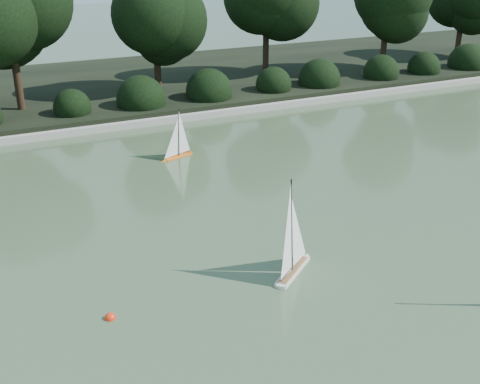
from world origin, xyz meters
The scene contains 8 objects.
ground centered at (0.00, 0.00, 0.00)m, with size 80.00×80.00×0.00m, color #344429.
pond_coping centered at (0.00, 9.00, 0.09)m, with size 40.00×0.35×0.18m, color gray.
far_bank centered at (0.00, 13.00, 0.15)m, with size 40.00×8.00×0.30m, color black.
tree_line centered at (1.23, 11.44, 2.64)m, with size 26.31×3.93×4.39m.
shrub_hedge centered at (0.00, 9.90, 0.45)m, with size 29.10×1.10×1.10m.
sailboat_white_b centered at (-0.38, 0.92, 0.24)m, with size 1.00×0.82×1.58m.
sailboat_orange centered at (-0.32, 6.29, 0.19)m, with size 0.86×0.40×1.19m.
race_buoy centered at (-3.18, 0.89, 0.00)m, with size 0.15×0.15×0.15m, color red.
Camera 1 is at (-4.48, -5.74, 4.59)m, focal length 45.00 mm.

